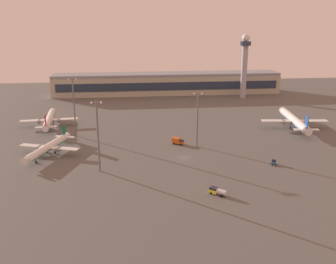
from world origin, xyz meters
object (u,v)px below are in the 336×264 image
Objects in this scene: airplane_near_gate at (49,147)px; catering_truck at (178,141)px; fuel_truck at (217,191)px; apron_light_east at (98,132)px; airplane_terminal_side at (49,119)px; apron_light_central at (74,104)px; apron_light_west at (197,116)px; pushback_tug at (274,162)px; control_tower at (245,62)px; airplane_taxiway_distant at (294,120)px.

catering_truck is at bearing -152.37° from airplane_near_gate.
airplane_near_gate is at bearing 95.96° from fuel_truck.
catering_truck is at bearing 40.28° from apron_light_east.
airplane_terminal_side reaches higher than fuel_truck.
apron_light_central is at bearing 107.55° from apron_light_east.
apron_light_east is at bearing -150.06° from apron_light_west.
apron_light_west is at bearing 153.56° from pushback_tug.
catering_truck is (-6.55, 55.41, 0.21)m from fuel_truck.
pushback_tug is (-27.17, -134.40, -25.86)m from control_tower.
apron_light_west is at bearing 39.37° from fuel_truck.
airplane_terminal_side is at bearing 79.78° from fuel_truck.
fuel_truck is at bearing -122.48° from airplane_taxiway_distant.
airplane_near_gate is at bearing -108.24° from apron_light_central.
airplane_terminal_side is at bearing -94.06° from catering_truck.
airplane_taxiway_distant is 136.45m from airplane_terminal_side.
apron_light_east is (32.37, -68.83, 12.25)m from airplane_terminal_side.
control_tower is 148.40m from airplane_terminal_side.
apron_light_central is at bearing -88.58° from airplane_near_gate.
fuel_truck is (74.22, -94.33, -2.55)m from airplane_terminal_side.
apron_light_east is (-102.82, -50.36, 11.69)m from airplane_taxiway_distant.
airplane_near_gate is 98.21m from pushback_tug.
control_tower is 171.36m from fuel_truck.
airplane_terminal_side is at bearing -153.60° from control_tower.
airplane_terminal_side is 77.04m from apron_light_east.
airplane_near_gate reaches higher than catering_truck.
apron_light_central is at bearing -172.57° from airplane_taxiway_distant.
airplane_near_gate is 10.16× the size of pushback_tug.
apron_light_central is 1.05× the size of apron_light_east.
apron_light_east is (-41.84, 25.50, 14.81)m from fuel_truck.
airplane_terminal_side is 78.10m from catering_truck.
apron_light_east reaches higher than apron_light_west.
airplane_terminal_side is 29.94m from apron_light_central.
catering_truck is at bearing 156.36° from pushback_tug.
fuel_truck is (-57.10, -159.53, -25.56)m from control_tower.
airplane_terminal_side is (-135.19, 18.47, -0.57)m from airplane_taxiway_distant.
airplane_near_gate is 0.76× the size of airplane_taxiway_distant.
airplane_near_gate is at bearing -176.95° from apron_light_west.
airplane_near_gate is at bearing -176.89° from pushback_tug.
airplane_near_gate is 34.64m from apron_light_east.
apron_light_west is 0.86× the size of apron_light_central.
catering_truck reaches higher than pushback_tug.
control_tower reaches higher than apron_light_east.
apron_light_central reaches higher than apron_light_east.
control_tower is 139.53m from pushback_tug.
airplane_near_gate is 1.23× the size of apron_light_east.
catering_truck is 0.20× the size of apron_light_central.
pushback_tug is at bearing -101.43° from control_tower.
fuel_truck is 1.00× the size of catering_truck.
apron_light_west is (8.52, -4.67, 13.29)m from catering_truck.
fuel_truck is at bearing -92.22° from apron_light_west.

